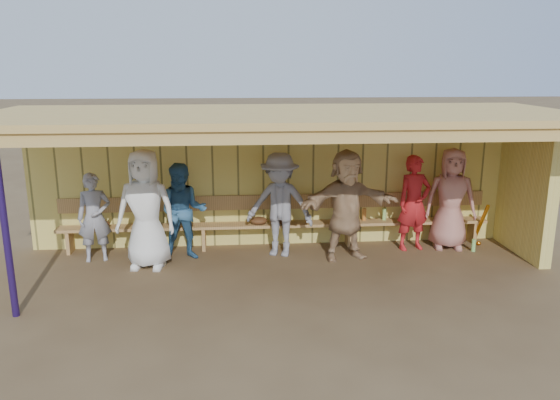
% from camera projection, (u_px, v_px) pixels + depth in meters
% --- Properties ---
extents(ground, '(90.00, 90.00, 0.00)m').
position_uv_depth(ground, '(282.00, 269.00, 8.75)').
color(ground, brown).
rests_on(ground, ground).
extents(player_a, '(0.60, 0.46, 1.48)m').
position_uv_depth(player_a, '(94.00, 217.00, 8.97)').
color(player_a, '#96969E').
rests_on(player_a, ground).
extents(player_b, '(1.01, 0.73, 1.92)m').
position_uv_depth(player_b, '(146.00, 209.00, 8.62)').
color(player_b, white).
rests_on(player_b, ground).
extents(player_c, '(0.79, 0.62, 1.63)m').
position_uv_depth(player_c, '(183.00, 212.00, 9.02)').
color(player_c, '#346590').
rests_on(player_c, ground).
extents(player_e, '(1.30, 1.00, 1.77)m').
position_uv_depth(player_e, '(280.00, 205.00, 9.19)').
color(player_e, gray).
rests_on(player_e, ground).
extents(player_f, '(1.79, 0.88, 1.85)m').
position_uv_depth(player_f, '(346.00, 205.00, 9.02)').
color(player_f, tan).
rests_on(player_f, ground).
extents(player_g, '(0.68, 0.52, 1.68)m').
position_uv_depth(player_g, '(414.00, 203.00, 9.50)').
color(player_g, red).
rests_on(player_g, ground).
extents(player_h, '(0.97, 0.72, 1.79)m').
position_uv_depth(player_h, '(451.00, 199.00, 9.56)').
color(player_h, tan).
rests_on(player_h, ground).
extents(dugout_structure, '(8.80, 3.20, 2.50)m').
position_uv_depth(dugout_structure, '(302.00, 157.00, 9.03)').
color(dugout_structure, '#E9D463').
rests_on(dugout_structure, ground).
extents(bench, '(7.60, 0.34, 0.93)m').
position_uv_depth(bench, '(277.00, 218.00, 9.70)').
color(bench, tan).
rests_on(bench, ground).
extents(dugout_equipment, '(6.90, 0.62, 0.80)m').
position_uv_depth(dugout_equipment, '(262.00, 222.00, 9.57)').
color(dugout_equipment, orange).
rests_on(dugout_equipment, ground).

